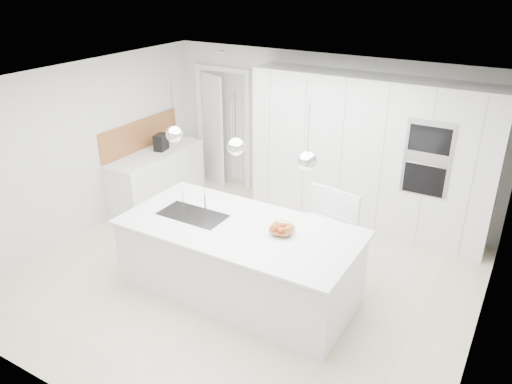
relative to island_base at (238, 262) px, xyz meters
The scene contains 27 objects.
floor 0.53m from the island_base, 108.43° to the left, with size 5.50×5.50×0.00m, color beige.
wall_back 2.92m from the island_base, 92.05° to the left, with size 5.50×5.50×0.00m, color silver.
wall_left 2.98m from the island_base, behind, with size 5.00×5.00×0.00m, color silver.
ceiling 2.09m from the island_base, 108.43° to the left, with size 5.50×5.50×0.00m, color white.
tall_cabinets 2.69m from the island_base, 74.36° to the left, with size 3.60×0.60×2.30m, color white.
oven_stack 2.86m from the island_base, 53.85° to the left, with size 0.62×0.04×1.05m, color #A5A5A8, non-canonical shape.
doorway_frame 3.50m from the island_base, 126.50° to the left, with size 1.11×0.08×2.13m, color white, non-canonical shape.
hallway_door 3.61m from the island_base, 130.22° to the left, with size 0.82×0.04×2.00m, color white.
radiator 3.28m from the island_base, 122.08° to the left, with size 0.32×0.04×1.40m, color white, non-canonical shape.
left_base_cabinets 2.96m from the island_base, 149.53° to the left, with size 0.60×1.80×0.86m, color white.
left_worktop 2.99m from the island_base, 149.53° to the left, with size 0.62×1.82×0.04m, color white.
oak_backsplash 3.29m from the island_base, 152.14° to the left, with size 0.02×1.80×0.50m, color #A56B3D.
island_base is the anchor object (origin of this frame).
island_worktop 0.45m from the island_base, 90.00° to the left, with size 2.84×1.40×0.04m, color white.
island_sink 0.76m from the island_base, behind, with size 0.84×0.44×0.18m, color #3F3F42, non-canonical shape.
island_tap 0.89m from the island_base, 161.57° to the left, with size 0.02×0.02×0.30m, color white.
pendant_left 1.70m from the island_base, behind, with size 0.20×0.20×0.20m, color white.
pendant_mid 1.47m from the island_base, 146.31° to the right, with size 0.20×0.20×0.20m, color white.
pendant_right 1.70m from the island_base, ahead, with size 0.20×0.20×0.20m, color white.
fruit_bowl 0.73m from the island_base, 14.82° to the left, with size 0.29×0.29×0.07m, color #A56B3D.
espresso_machine 3.07m from the island_base, 147.06° to the left, with size 0.16×0.25×0.27m, color black.
bar_stool_left 1.14m from the island_base, 57.41° to the left, with size 0.38×0.52×1.14m, color white, non-canonical shape.
bar_stool_right 1.30m from the island_base, 42.22° to the left, with size 0.38×0.53×1.15m, color white, non-canonical shape.
apple_a 0.72m from the island_base, 12.49° to the left, with size 0.07×0.07×0.07m, color #B33419.
apple_b 0.76m from the island_base, 20.14° to the left, with size 0.07×0.07×0.07m, color #B33419.
apple_c 0.76m from the island_base, ahead, with size 0.07×0.07×0.07m, color #B33419.
banana_bunch 0.80m from the island_base, 15.16° to the left, with size 0.23×0.23×0.03m, color yellow.
Camera 1 is at (2.88, -4.60, 3.69)m, focal length 35.00 mm.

